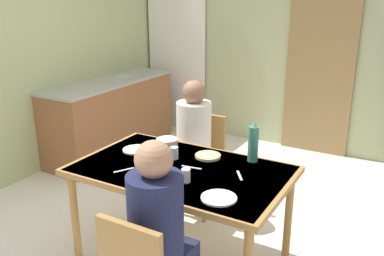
# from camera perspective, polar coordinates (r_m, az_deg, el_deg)

# --- Properties ---
(ground_plane) EXTENTS (6.86, 6.86, 0.00)m
(ground_plane) POSITION_cam_1_polar(r_m,az_deg,el_deg) (3.56, -4.20, -14.51)
(ground_plane) COLOR silver
(wall_back) EXTENTS (4.09, 0.10, 2.83)m
(wall_back) POSITION_cam_1_polar(r_m,az_deg,el_deg) (5.40, 11.56, 12.54)
(wall_back) COLOR #A9B586
(wall_back) RESTS_ON ground_plane
(wall_left) EXTENTS (0.10, 3.96, 2.83)m
(wall_left) POSITION_cam_1_polar(r_m,az_deg,el_deg) (4.83, -19.96, 11.18)
(wall_left) COLOR #A7BA83
(wall_left) RESTS_ON ground_plane
(door_wooden) EXTENTS (0.80, 0.05, 2.00)m
(door_wooden) POSITION_cam_1_polar(r_m,az_deg,el_deg) (5.23, 17.09, 7.31)
(door_wooden) COLOR olive
(door_wooden) RESTS_ON ground_plane
(curtain_panel) EXTENTS (0.90, 0.03, 2.38)m
(curtain_panel) POSITION_cam_1_polar(r_m,az_deg,el_deg) (5.93, -2.16, 11.17)
(curtain_panel) COLOR white
(curtain_panel) RESTS_ON ground_plane
(kitchen_counter) EXTENTS (0.61, 1.84, 0.91)m
(kitchen_counter) POSITION_cam_1_polar(r_m,az_deg,el_deg) (5.23, -11.12, 1.59)
(kitchen_counter) COLOR brown
(kitchen_counter) RESTS_ON ground_plane
(dining_table) EXTENTS (1.48, 0.91, 0.75)m
(dining_table) POSITION_cam_1_polar(r_m,az_deg,el_deg) (2.93, -1.46, -6.77)
(dining_table) COLOR olive
(dining_table) RESTS_ON ground_plane
(chair_far_diner) EXTENTS (0.40, 0.40, 0.87)m
(chair_far_diner) POSITION_cam_1_polar(r_m,az_deg,el_deg) (3.78, 1.17, -3.88)
(chair_far_diner) COLOR olive
(chair_far_diner) RESTS_ON ground_plane
(person_near_diner) EXTENTS (0.30, 0.37, 0.77)m
(person_near_diner) POSITION_cam_1_polar(r_m,az_deg,el_deg) (2.26, -4.81, -12.13)
(person_near_diner) COLOR #1E2445
(person_near_diner) RESTS_ON ground_plane
(person_far_diner) EXTENTS (0.30, 0.37, 0.77)m
(person_far_diner) POSITION_cam_1_polar(r_m,az_deg,el_deg) (3.57, 0.15, -0.38)
(person_far_diner) COLOR silver
(person_far_diner) RESTS_ON ground_plane
(water_bottle_green_near) EXTENTS (0.08, 0.08, 0.30)m
(water_bottle_green_near) POSITION_cam_1_polar(r_m,az_deg,el_deg) (3.00, 8.39, -2.02)
(water_bottle_green_near) COLOR #398471
(water_bottle_green_near) RESTS_ON dining_table
(serving_bowl_center) EXTENTS (0.17, 0.17, 0.05)m
(serving_bowl_center) POSITION_cam_1_polar(r_m,az_deg,el_deg) (3.31, -3.43, -1.94)
(serving_bowl_center) COLOR #F4DED0
(serving_bowl_center) RESTS_ON dining_table
(dinner_plate_near_left) EXTENTS (0.21, 0.21, 0.01)m
(dinner_plate_near_left) POSITION_cam_1_polar(r_m,az_deg,el_deg) (3.24, -7.67, -2.96)
(dinner_plate_near_left) COLOR white
(dinner_plate_near_left) RESTS_ON dining_table
(dinner_plate_near_right) EXTENTS (0.22, 0.22, 0.01)m
(dinner_plate_near_right) POSITION_cam_1_polar(r_m,az_deg,el_deg) (2.50, 3.70, -9.54)
(dinner_plate_near_right) COLOR white
(dinner_plate_near_right) RESTS_ON dining_table
(drinking_glass_by_near_diner) EXTENTS (0.06, 0.06, 0.09)m
(drinking_glass_by_near_diner) POSITION_cam_1_polar(r_m,az_deg,el_deg) (3.04, -2.45, -3.43)
(drinking_glass_by_near_diner) COLOR silver
(drinking_glass_by_near_diner) RESTS_ON dining_table
(drinking_glass_by_far_diner) EXTENTS (0.06, 0.06, 0.09)m
(drinking_glass_by_far_diner) POSITION_cam_1_polar(r_m,az_deg,el_deg) (2.68, -0.85, -6.52)
(drinking_glass_by_far_diner) COLOR silver
(drinking_glass_by_far_diner) RESTS_ON dining_table
(drinking_glass_spare_center) EXTENTS (0.06, 0.06, 0.10)m
(drinking_glass_spare_center) POSITION_cam_1_polar(r_m,az_deg,el_deg) (2.73, -6.15, -6.07)
(drinking_glass_spare_center) COLOR silver
(drinking_glass_spare_center) RESTS_ON dining_table
(bread_plate_sliced) EXTENTS (0.19, 0.19, 0.02)m
(bread_plate_sliced) POSITION_cam_1_polar(r_m,az_deg,el_deg) (3.08, 2.19, -3.85)
(bread_plate_sliced) COLOR #DBB77A
(bread_plate_sliced) RESTS_ON dining_table
(cutlery_knife_near) EXTENTS (0.09, 0.14, 0.00)m
(cutlery_knife_near) POSITION_cam_1_polar(r_m,az_deg,el_deg) (2.90, -9.32, -5.71)
(cutlery_knife_near) COLOR silver
(cutlery_knife_near) RESTS_ON dining_table
(cutlery_fork_near) EXTENTS (0.10, 0.13, 0.00)m
(cutlery_fork_near) POSITION_cam_1_polar(r_m,az_deg,el_deg) (2.80, 6.53, -6.49)
(cutlery_fork_near) COLOR silver
(cutlery_fork_near) RESTS_ON dining_table
(cutlery_knife_far) EXTENTS (0.15, 0.03, 0.00)m
(cutlery_knife_far) POSITION_cam_1_polar(r_m,az_deg,el_deg) (2.90, -0.08, -5.43)
(cutlery_knife_far) COLOR silver
(cutlery_knife_far) RESTS_ON dining_table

